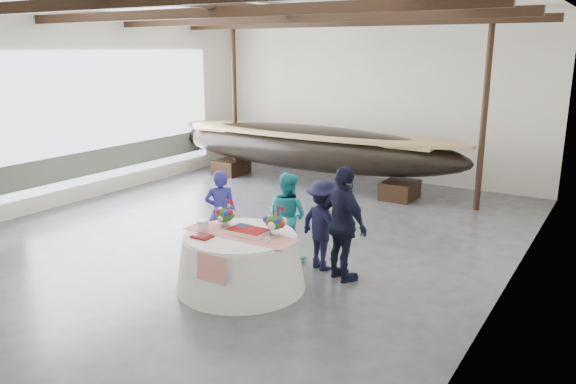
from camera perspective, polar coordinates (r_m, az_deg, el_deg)
The scene contains 14 objects.
floor at distance 11.56m, azimuth -3.73°, elevation -4.06°, with size 10.00×12.00×0.01m, color #3D3D42.
wall_back at distance 16.27m, azimuth 8.68°, elevation 9.31°, with size 10.00×0.02×4.50m, color silver.
wall_left at distance 14.54m, azimuth -20.29°, elevation 7.99°, with size 0.02×12.00×4.50m, color silver.
wall_right at distance 9.11m, azimuth 22.63°, elevation 4.42°, with size 0.02×12.00×4.50m, color silver.
ceiling at distance 10.99m, azimuth -4.13°, elevation 18.78°, with size 10.00×12.00×0.01m, color white.
pavilion_structure at distance 11.56m, azimuth -1.88°, elevation 16.13°, with size 9.80×11.76×4.50m.
open_bay at distance 15.18m, azimuth -17.06°, elevation 6.87°, with size 0.03×7.00×3.20m.
longboat_display at distance 15.21m, azimuth 2.08°, elevation 4.57°, with size 8.82×1.76×1.65m.
banquet_table at distance 8.86m, azimuth -4.83°, elevation -6.98°, with size 2.03×2.03×0.87m.
tabletop_items at distance 8.81m, azimuth -4.51°, elevation -3.08°, with size 1.88×0.97×0.40m.
guest_woman_blue at distance 10.19m, azimuth -6.85°, elevation -2.07°, with size 0.57×0.37×1.57m, color navy.
guest_woman_teal at distance 9.89m, azimuth -0.09°, elevation -2.45°, with size 0.77×0.60×1.58m, color teal.
guest_man_left at distance 9.46m, azimuth 3.61°, elevation -3.33°, with size 1.01×0.58×1.56m, color black.
guest_man_right at distance 8.97m, azimuth 5.66°, elevation -3.28°, with size 1.10×0.46×1.88m, color black.
Camera 1 is at (6.42, -8.89, 3.66)m, focal length 35.00 mm.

